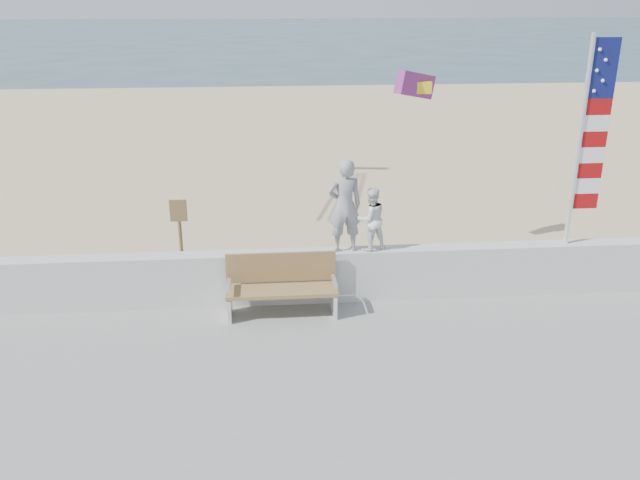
{
  "coord_description": "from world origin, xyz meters",
  "views": [
    {
      "loc": [
        -0.68,
        -8.52,
        5.27
      ],
      "look_at": [
        0.2,
        1.8,
        1.35
      ],
      "focal_mm": 38.0,
      "sensor_mm": 36.0,
      "label": 1
    }
  ],
  "objects_px": {
    "adult": "(345,206)",
    "bench": "(282,285)",
    "child": "(371,219)",
    "flag": "(588,133)"
  },
  "relations": [
    {
      "from": "flag",
      "to": "child",
      "type": "bearing_deg",
      "value": 180.0
    },
    {
      "from": "flag",
      "to": "bench",
      "type": "bearing_deg",
      "value": -174.87
    },
    {
      "from": "bench",
      "to": "flag",
      "type": "distance_m",
      "value": 5.58
    },
    {
      "from": "adult",
      "to": "flag",
      "type": "xyz_separation_m",
      "value": [
        3.99,
        -0.0,
        1.13
      ]
    },
    {
      "from": "adult",
      "to": "bench",
      "type": "relative_size",
      "value": 0.87
    },
    {
      "from": "child",
      "to": "bench",
      "type": "bearing_deg",
      "value": -1.21
    },
    {
      "from": "child",
      "to": "flag",
      "type": "xyz_separation_m",
      "value": [
        3.54,
        -0.0,
        1.38
      ]
    },
    {
      "from": "adult",
      "to": "bench",
      "type": "bearing_deg",
      "value": 17.36
    },
    {
      "from": "adult",
      "to": "flag",
      "type": "height_order",
      "value": "flag"
    },
    {
      "from": "child",
      "to": "flag",
      "type": "relative_size",
      "value": 0.31
    }
  ]
}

